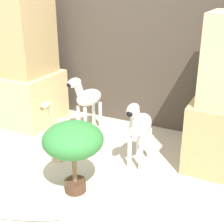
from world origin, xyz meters
TOP-DOWN VIEW (x-y plane):
  - ground_plane at (0.00, 0.00)m, footprint 14.00×14.00m
  - wall_back at (0.00, 1.66)m, footprint 6.40×0.08m
  - rock_pillar_left at (-1.16, 1.11)m, footprint 0.72×0.70m
  - zebra_right at (0.42, 0.75)m, footprint 0.19×0.47m
  - zebra_left at (-0.37, 1.17)m, footprint 0.27×0.48m
  - giraffe_figurine at (-0.29, 0.53)m, footprint 0.13×0.39m
  - potted_palm_front at (0.12, 0.15)m, footprint 0.47×0.47m

SIDE VIEW (x-z plane):
  - ground_plane at x=0.00m, z-range 0.00..0.00m
  - giraffe_figurine at x=-0.29m, z-range 0.01..0.64m
  - zebra_right at x=0.42m, z-range 0.07..0.73m
  - zebra_left at x=-0.37m, z-range 0.07..0.73m
  - potted_palm_front at x=0.12m, z-range 0.15..0.74m
  - rock_pillar_left at x=-1.16m, z-range -0.07..1.38m
  - wall_back at x=0.00m, z-range 0.00..2.20m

